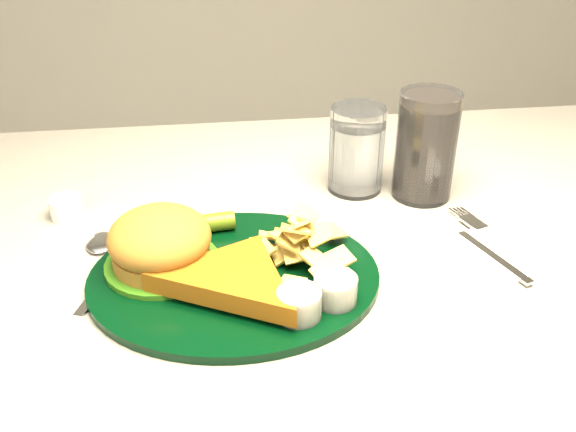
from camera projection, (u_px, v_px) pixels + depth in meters
name	position (u px, v px, depth m)	size (l,w,h in m)	color
dinner_plate	(233.00, 254.00, 0.70)	(0.32, 0.27, 0.07)	black
water_glass	(357.00, 149.00, 0.88)	(0.08, 0.08, 0.12)	white
cola_glass	(426.00, 146.00, 0.86)	(0.08, 0.08, 0.15)	black
fork_napkin	(491.00, 253.00, 0.76)	(0.12, 0.15, 0.01)	white
spoon	(104.00, 281.00, 0.71)	(0.04, 0.16, 0.01)	silver
ramekin	(66.00, 208.00, 0.83)	(0.04, 0.04, 0.03)	silver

